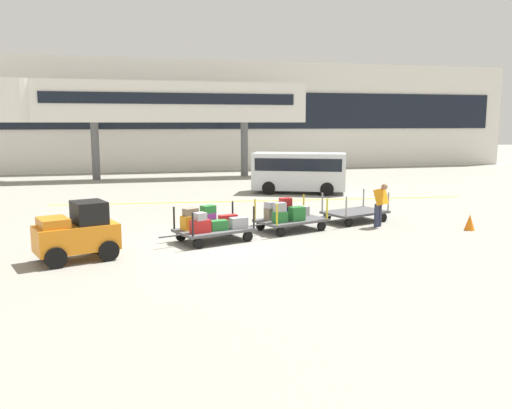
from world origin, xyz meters
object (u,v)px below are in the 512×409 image
at_px(baggage_tug, 78,233).
at_px(baggage_cart_lead, 211,225).
at_px(safety_cone_far, 470,222).
at_px(shuttle_van, 299,169).
at_px(safety_cone_near, 55,223).
at_px(baggage_cart_middle, 288,216).
at_px(baggage_cart_tail, 355,213).
at_px(baggage_handler, 380,203).

bearing_deg(baggage_tug, baggage_cart_lead, 19.82).
bearing_deg(safety_cone_far, shuttle_van, 103.86).
xyz_separation_m(baggage_tug, baggage_cart_lead, (3.84, 1.38, -0.22)).
bearing_deg(safety_cone_near, baggage_cart_middle, -14.05).
bearing_deg(safety_cone_near, safety_cone_far, -13.50).
xyz_separation_m(baggage_cart_tail, safety_cone_near, (-10.68, 0.94, -0.07)).
bearing_deg(safety_cone_far, safety_cone_near, 166.50).
bearing_deg(safety_cone_far, baggage_cart_tail, 143.12).
relative_size(baggage_cart_middle, safety_cone_far, 5.58).
height_order(baggage_cart_middle, baggage_cart_tail, baggage_cart_middle).
xyz_separation_m(baggage_tug, baggage_cart_middle, (6.65, 2.39, -0.22)).
xyz_separation_m(baggage_cart_middle, safety_cone_near, (-7.76, 1.94, -0.25)).
bearing_deg(baggage_tug, baggage_cart_tail, 19.50).
bearing_deg(baggage_cart_middle, shuttle_van, 69.42).
height_order(baggage_cart_middle, safety_cone_near, baggage_cart_middle).
relative_size(baggage_handler, safety_cone_far, 2.84).
bearing_deg(baggage_cart_middle, baggage_cart_lead, -160.39).
xyz_separation_m(baggage_tug, safety_cone_far, (12.77, 1.00, -0.48)).
bearing_deg(baggage_handler, baggage_tug, -167.34).
bearing_deg(baggage_cart_tail, safety_cone_far, -36.88).
height_order(baggage_cart_middle, baggage_handler, baggage_handler).
relative_size(baggage_cart_middle, baggage_handler, 1.96).
distance_m(baggage_tug, baggage_cart_middle, 7.07).
distance_m(baggage_tug, shuttle_van, 15.46).
relative_size(baggage_cart_lead, shuttle_van, 0.59).
distance_m(baggage_cart_lead, safety_cone_near, 5.76).
relative_size(baggage_tug, shuttle_van, 0.45).
distance_m(baggage_cart_lead, baggage_handler, 6.24).
relative_size(baggage_cart_tail, shuttle_van, 0.59).
bearing_deg(shuttle_van, safety_cone_far, -76.14).
relative_size(baggage_cart_tail, safety_cone_near, 5.58).
bearing_deg(safety_cone_near, baggage_handler, -10.60).
bearing_deg(safety_cone_far, baggage_handler, 155.62).
height_order(baggage_cart_tail, safety_cone_far, baggage_cart_tail).
distance_m(baggage_handler, safety_cone_near, 11.32).
bearing_deg(baggage_cart_tail, safety_cone_near, 174.99).
bearing_deg(baggage_cart_middle, baggage_handler, -2.36).
distance_m(baggage_tug, baggage_cart_tail, 10.17).
bearing_deg(baggage_tug, baggage_cart_middle, 19.73).
height_order(baggage_cart_lead, shuttle_van, shuttle_van).
relative_size(baggage_tug, baggage_cart_middle, 0.76).
bearing_deg(shuttle_van, baggage_cart_tail, -93.87).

